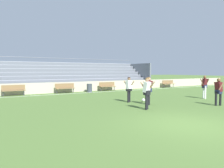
{
  "coord_description": "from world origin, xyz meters",
  "views": [
    {
      "loc": [
        -6.44,
        -5.29,
        2.06
      ],
      "look_at": [
        0.9,
        7.43,
        1.13
      ],
      "focal_mm": 33.29,
      "sensor_mm": 36.0,
      "label": 1
    }
  ],
  "objects_px": {
    "bench_near_bin": "(14,89)",
    "bench_far_left": "(107,86)",
    "bench_centre_sideline": "(65,87)",
    "trash_bin": "(89,88)",
    "player_white_on_ball": "(147,90)",
    "player_white_deep_cover": "(129,87)",
    "bleacher_stand": "(65,75)",
    "player_dark_challenging": "(205,85)",
    "bench_near_wall_gap": "(168,83)",
    "player_dark_trailing_run": "(149,88)",
    "player_dark_wide_left": "(218,89)",
    "soccer_ball": "(143,100)"
  },
  "relations": [
    {
      "from": "bench_near_bin",
      "to": "bench_far_left",
      "type": "bearing_deg",
      "value": 0.0
    },
    {
      "from": "bench_centre_sideline",
      "to": "trash_bin",
      "type": "xyz_separation_m",
      "value": [
        2.31,
        -0.36,
        -0.14
      ]
    },
    {
      "from": "bench_far_left",
      "to": "player_white_on_ball",
      "type": "xyz_separation_m",
      "value": [
        -3.2,
        -10.24,
        0.48
      ]
    },
    {
      "from": "bench_far_left",
      "to": "player_white_deep_cover",
      "type": "distance_m",
      "value": 8.04
    },
    {
      "from": "bleacher_stand",
      "to": "player_dark_challenging",
      "type": "height_order",
      "value": "bleacher_stand"
    },
    {
      "from": "bench_near_wall_gap",
      "to": "bench_far_left",
      "type": "height_order",
      "value": "same"
    },
    {
      "from": "bench_near_bin",
      "to": "bench_far_left",
      "type": "distance_m",
      "value": 8.83
    },
    {
      "from": "player_dark_trailing_run",
      "to": "player_dark_wide_left",
      "type": "distance_m",
      "value": 4.08
    },
    {
      "from": "player_dark_trailing_run",
      "to": "player_dark_challenging",
      "type": "height_order",
      "value": "player_dark_challenging"
    },
    {
      "from": "bench_near_bin",
      "to": "trash_bin",
      "type": "xyz_separation_m",
      "value": [
        6.65,
        -0.36,
        -0.14
      ]
    },
    {
      "from": "bench_centre_sideline",
      "to": "trash_bin",
      "type": "distance_m",
      "value": 2.34
    },
    {
      "from": "bench_near_wall_gap",
      "to": "player_dark_wide_left",
      "type": "xyz_separation_m",
      "value": [
        -7.38,
        -11.38,
        0.42
      ]
    },
    {
      "from": "bench_far_left",
      "to": "soccer_ball",
      "type": "bearing_deg",
      "value": -101.29
    },
    {
      "from": "bench_near_wall_gap",
      "to": "bleacher_stand",
      "type": "bearing_deg",
      "value": 161.67
    },
    {
      "from": "bleacher_stand",
      "to": "soccer_ball",
      "type": "height_order",
      "value": "bleacher_stand"
    },
    {
      "from": "player_dark_challenging",
      "to": "bench_centre_sideline",
      "type": "bearing_deg",
      "value": 131.38
    },
    {
      "from": "bench_near_bin",
      "to": "trash_bin",
      "type": "relative_size",
      "value": 2.2
    },
    {
      "from": "player_dark_wide_left",
      "to": "trash_bin",
      "type": "bearing_deg",
      "value": 107.44
    },
    {
      "from": "bleacher_stand",
      "to": "player_white_deep_cover",
      "type": "distance_m",
      "value": 11.59
    },
    {
      "from": "bleacher_stand",
      "to": "bench_far_left",
      "type": "distance_m",
      "value": 5.21
    },
    {
      "from": "bench_near_bin",
      "to": "bench_near_wall_gap",
      "type": "bearing_deg",
      "value": 0.0
    },
    {
      "from": "player_dark_trailing_run",
      "to": "trash_bin",
      "type": "bearing_deg",
      "value": 90.87
    },
    {
      "from": "bench_near_wall_gap",
      "to": "bench_far_left",
      "type": "xyz_separation_m",
      "value": [
        -8.66,
        0.0,
        0.0
      ]
    },
    {
      "from": "bench_far_left",
      "to": "player_white_deep_cover",
      "type": "height_order",
      "value": "player_white_deep_cover"
    },
    {
      "from": "player_dark_trailing_run",
      "to": "player_dark_challenging",
      "type": "relative_size",
      "value": 0.99
    },
    {
      "from": "bench_near_wall_gap",
      "to": "bench_near_bin",
      "type": "height_order",
      "value": "same"
    },
    {
      "from": "bleacher_stand",
      "to": "bench_near_bin",
      "type": "xyz_separation_m",
      "value": [
        -5.59,
        -3.94,
        -1.06
      ]
    },
    {
      "from": "player_dark_challenging",
      "to": "player_white_deep_cover",
      "type": "bearing_deg",
      "value": 167.48
    },
    {
      "from": "bench_far_left",
      "to": "player_white_on_ball",
      "type": "height_order",
      "value": "player_white_on_ball"
    },
    {
      "from": "soccer_ball",
      "to": "player_white_on_ball",
      "type": "bearing_deg",
      "value": -125.03
    },
    {
      "from": "bench_near_wall_gap",
      "to": "bench_centre_sideline",
      "type": "relative_size",
      "value": 1.0
    },
    {
      "from": "bleacher_stand",
      "to": "bench_near_bin",
      "type": "distance_m",
      "value": 6.92
    },
    {
      "from": "player_dark_trailing_run",
      "to": "player_dark_wide_left",
      "type": "height_order",
      "value": "player_dark_trailing_run"
    },
    {
      "from": "player_white_deep_cover",
      "to": "player_dark_challenging",
      "type": "height_order",
      "value": "player_dark_challenging"
    },
    {
      "from": "bench_near_wall_gap",
      "to": "player_white_deep_cover",
      "type": "relative_size",
      "value": 1.08
    },
    {
      "from": "bench_near_bin",
      "to": "player_dark_wide_left",
      "type": "distance_m",
      "value": 15.23
    },
    {
      "from": "bench_far_left",
      "to": "trash_bin",
      "type": "xyz_separation_m",
      "value": [
        -2.18,
        -0.36,
        -0.14
      ]
    },
    {
      "from": "bleacher_stand",
      "to": "soccer_ball",
      "type": "bearing_deg",
      "value": -82.07
    },
    {
      "from": "bench_centre_sideline",
      "to": "soccer_ball",
      "type": "relative_size",
      "value": 8.18
    },
    {
      "from": "trash_bin",
      "to": "player_dark_wide_left",
      "type": "xyz_separation_m",
      "value": [
        3.46,
        -11.02,
        0.56
      ]
    },
    {
      "from": "trash_bin",
      "to": "player_dark_challenging",
      "type": "xyz_separation_m",
      "value": [
        5.56,
        -8.57,
        0.62
      ]
    },
    {
      "from": "trash_bin",
      "to": "player_dark_wide_left",
      "type": "distance_m",
      "value": 11.57
    },
    {
      "from": "trash_bin",
      "to": "soccer_ball",
      "type": "height_order",
      "value": "trash_bin"
    },
    {
      "from": "bench_near_wall_gap",
      "to": "player_white_deep_cover",
      "type": "height_order",
      "value": "player_white_deep_cover"
    },
    {
      "from": "bench_centre_sideline",
      "to": "bench_far_left",
      "type": "bearing_deg",
      "value": 0.0
    },
    {
      "from": "bench_centre_sideline",
      "to": "player_white_deep_cover",
      "type": "bearing_deg",
      "value": -75.67
    },
    {
      "from": "bench_near_bin",
      "to": "player_dark_wide_left",
      "type": "relative_size",
      "value": 1.1
    },
    {
      "from": "bench_centre_sideline",
      "to": "player_dark_challenging",
      "type": "xyz_separation_m",
      "value": [
        7.87,
        -8.93,
        0.48
      ]
    },
    {
      "from": "trash_bin",
      "to": "player_dark_challenging",
      "type": "relative_size",
      "value": 0.48
    },
    {
      "from": "trash_bin",
      "to": "bench_near_bin",
      "type": "bearing_deg",
      "value": 176.91
    }
  ]
}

